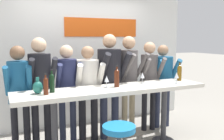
{
  "coord_description": "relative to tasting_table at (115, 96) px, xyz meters",
  "views": [
    {
      "loc": [
        -1.55,
        -3.27,
        1.71
      ],
      "look_at": [
        0.0,
        0.09,
        1.24
      ],
      "focal_mm": 40.0,
      "sensor_mm": 36.0,
      "label": 1
    }
  ],
  "objects": [
    {
      "name": "back_wall",
      "position": [
        0.0,
        1.45,
        0.56
      ],
      "size": [
        4.5,
        0.12,
        2.83
      ],
      "color": "silver",
      "rests_on": "ground_plane"
    },
    {
      "name": "tasting_table",
      "position": [
        0.0,
        0.0,
        0.0
      ],
      "size": [
        2.9,
        0.63,
        0.99
      ],
      "color": "silver",
      "rests_on": "ground_plane"
    },
    {
      "name": "person_far_left",
      "position": [
        -1.29,
        0.54,
        0.15
      ],
      "size": [
        0.41,
        0.52,
        1.61
      ],
      "rotation": [
        0.0,
        0.0,
        -0.11
      ],
      "color": "black",
      "rests_on": "ground_plane"
    },
    {
      "name": "person_left",
      "position": [
        -0.98,
        0.55,
        0.22
      ],
      "size": [
        0.41,
        0.53,
        1.72
      ],
      "rotation": [
        0.0,
        0.0,
        0.04
      ],
      "color": "black",
      "rests_on": "ground_plane"
    },
    {
      "name": "person_center_left",
      "position": [
        -0.56,
        0.6,
        0.14
      ],
      "size": [
        0.4,
        0.51,
        1.61
      ],
      "rotation": [
        0.0,
        0.0,
        -0.06
      ],
      "color": "#23283D",
      "rests_on": "ground_plane"
    },
    {
      "name": "person_center",
      "position": [
        -0.23,
        0.52,
        0.12
      ],
      "size": [
        0.48,
        0.56,
        1.59
      ],
      "rotation": [
        0.0,
        0.0,
        -0.12
      ],
      "color": "black",
      "rests_on": "ground_plane"
    },
    {
      "name": "person_center_right",
      "position": [
        0.16,
        0.52,
        0.24
      ],
      "size": [
        0.5,
        0.59,
        1.78
      ],
      "rotation": [
        0.0,
        0.0,
        0.06
      ],
      "color": "#23283D",
      "rests_on": "ground_plane"
    },
    {
      "name": "person_right",
      "position": [
        0.55,
        0.57,
        0.24
      ],
      "size": [
        0.44,
        0.57,
        1.75
      ],
      "rotation": [
        0.0,
        0.0,
        0.19
      ],
      "color": "gray",
      "rests_on": "ground_plane"
    },
    {
      "name": "person_far_right",
      "position": [
        0.96,
        0.54,
        0.17
      ],
      "size": [
        0.41,
        0.53,
        1.65
      ],
      "rotation": [
        0.0,
        0.0,
        -0.13
      ],
      "color": "black",
      "rests_on": "ground_plane"
    },
    {
      "name": "person_rightmost",
      "position": [
        1.29,
        0.6,
        0.12
      ],
      "size": [
        0.49,
        0.56,
        1.59
      ],
      "rotation": [
        0.0,
        0.0,
        -0.09
      ],
      "color": "#23283D",
      "rests_on": "ground_plane"
    },
    {
      "name": "wine_bottle_0",
      "position": [
        -1.0,
        -0.05,
        0.25
      ],
      "size": [
        0.06,
        0.06,
        0.27
      ],
      "color": "#4C1E0F",
      "rests_on": "tasting_table"
    },
    {
      "name": "wine_bottle_1",
      "position": [
        -0.91,
        0.05,
        0.27
      ],
      "size": [
        0.07,
        0.07,
        0.31
      ],
      "color": "black",
      "rests_on": "tasting_table"
    },
    {
      "name": "wine_bottle_2",
      "position": [
        1.28,
        0.1,
        0.27
      ],
      "size": [
        0.07,
        0.07,
        0.32
      ],
      "color": "brown",
      "rests_on": "tasting_table"
    },
    {
      "name": "wine_bottle_3",
      "position": [
        0.05,
        0.04,
        0.28
      ],
      "size": [
        0.08,
        0.08,
        0.32
      ],
      "color": "#4C1E0F",
      "rests_on": "tasting_table"
    },
    {
      "name": "wine_glass_0",
      "position": [
        0.56,
        0.13,
        0.25
      ],
      "size": [
        0.07,
        0.07,
        0.18
      ],
      "color": "silver",
      "rests_on": "tasting_table"
    },
    {
      "name": "wine_glass_1",
      "position": [
        -0.11,
        0.05,
        0.25
      ],
      "size": [
        0.07,
        0.07,
        0.18
      ],
      "color": "silver",
      "rests_on": "tasting_table"
    },
    {
      "name": "wine_glass_2",
      "position": [
        1.05,
        -0.11,
        0.25
      ],
      "size": [
        0.07,
        0.07,
        0.18
      ],
      "color": "silver",
      "rests_on": "tasting_table"
    },
    {
      "name": "decorative_vase",
      "position": [
        -1.09,
        0.04,
        0.22
      ],
      "size": [
        0.13,
        0.13,
        0.22
      ],
      "color": "#1E665B",
      "rests_on": "tasting_table"
    }
  ]
}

